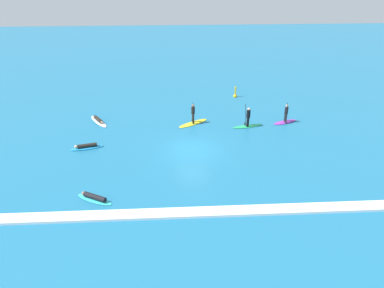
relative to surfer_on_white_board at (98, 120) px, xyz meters
name	(u,v)px	position (x,y,z in m)	size (l,w,h in m)	color
ground_plane	(192,150)	(8.46, -5.95, -0.15)	(120.00, 120.00, 0.00)	#1E6B93
surfer_on_white_board	(98,120)	(0.00, 0.00, 0.00)	(2.29, 3.06, 0.41)	white
surfer_on_yellow_board	(193,119)	(8.84, -0.90, 0.35)	(3.07, 2.43, 2.06)	yellow
surfer_on_teal_board	(94,198)	(1.89, -12.30, 0.02)	(2.59, 1.79, 0.41)	#33C6CC
surfer_on_blue_board	(87,147)	(-0.03, -5.26, 0.00)	(2.70, 1.26, 0.40)	#1E8CD1
surfer_on_green_board	(248,121)	(13.76, -1.85, 0.41)	(2.93, 1.20, 2.08)	#23B266
surfer_on_purple_board	(285,118)	(17.45, -1.14, 0.34)	(2.55, 1.57, 2.06)	purple
marker_buoy	(235,95)	(13.92, 5.97, 0.11)	(0.41, 0.41, 1.30)	yellow
wave_crest	(200,212)	(8.46, -14.05, -0.06)	(24.02, 0.90, 0.18)	white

